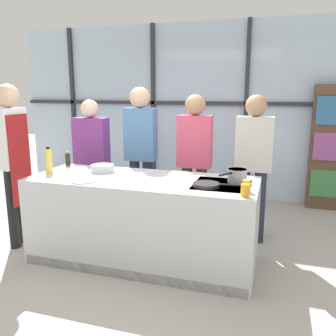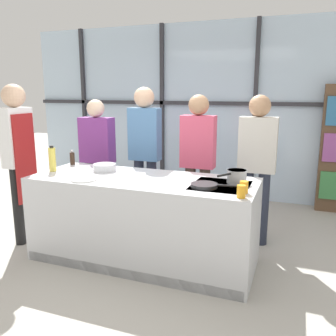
# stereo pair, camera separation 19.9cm
# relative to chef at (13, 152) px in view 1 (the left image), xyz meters

# --- Properties ---
(ground_plane) EXTENTS (18.00, 18.00, 0.00)m
(ground_plane) POSITION_rel_chef_xyz_m (1.49, 0.06, -1.08)
(ground_plane) COLOR #ADA89E
(back_window_wall) EXTENTS (6.40, 0.10, 2.80)m
(back_window_wall) POSITION_rel_chef_xyz_m (1.49, 2.62, 0.33)
(back_window_wall) COLOR silver
(back_window_wall) RESTS_ON ground_plane
(bookshelf) EXTENTS (0.45, 0.19, 1.83)m
(bookshelf) POSITION_rel_chef_xyz_m (3.44, 2.43, -0.16)
(bookshelf) COLOR brown
(bookshelf) RESTS_ON ground_plane
(demo_island) EXTENTS (2.27, 0.86, 0.88)m
(demo_island) POSITION_rel_chef_xyz_m (1.49, 0.05, -0.64)
(demo_island) COLOR silver
(demo_island) RESTS_ON ground_plane
(chef) EXTENTS (0.25, 0.36, 1.81)m
(chef) POSITION_rel_chef_xyz_m (0.00, 0.00, 0.00)
(chef) COLOR black
(chef) RESTS_ON ground_plane
(spectator_far_left) EXTENTS (0.44, 0.23, 1.63)m
(spectator_far_left) POSITION_rel_chef_xyz_m (0.46, 0.89, -0.16)
(spectator_far_left) COLOR black
(spectator_far_left) RESTS_ON ground_plane
(spectator_center_left) EXTENTS (0.39, 0.25, 1.78)m
(spectator_center_left) POSITION_rel_chef_xyz_m (1.14, 0.89, -0.03)
(spectator_center_left) COLOR #232838
(spectator_center_left) RESTS_ON ground_plane
(spectator_center_right) EXTENTS (0.40, 0.24, 1.69)m
(spectator_center_right) POSITION_rel_chef_xyz_m (1.83, 0.89, -0.10)
(spectator_center_right) COLOR #47382D
(spectator_center_right) RESTS_ON ground_plane
(spectator_far_right) EXTENTS (0.41, 0.24, 1.69)m
(spectator_far_right) POSITION_rel_chef_xyz_m (2.51, 0.89, -0.10)
(spectator_far_right) COLOR #232838
(spectator_far_right) RESTS_ON ground_plane
(frying_pan) EXTENTS (0.44, 0.24, 0.04)m
(frying_pan) POSITION_rel_chef_xyz_m (2.17, -0.07, -0.18)
(frying_pan) COLOR #232326
(frying_pan) RESTS_ON demo_island
(saucepan) EXTENTS (0.24, 0.32, 0.13)m
(saucepan) POSITION_rel_chef_xyz_m (2.40, 0.18, -0.13)
(saucepan) COLOR silver
(saucepan) RESTS_ON demo_island
(white_plate) EXTENTS (0.26, 0.26, 0.01)m
(white_plate) POSITION_rel_chef_xyz_m (0.99, -0.22, -0.19)
(white_plate) COLOR white
(white_plate) RESTS_ON demo_island
(mixing_bowl) EXTENTS (0.25, 0.25, 0.08)m
(mixing_bowl) POSITION_rel_chef_xyz_m (0.97, 0.20, -0.15)
(mixing_bowl) COLOR silver
(mixing_bowl) RESTS_ON demo_island
(oil_bottle) EXTENTS (0.07, 0.07, 0.28)m
(oil_bottle) POSITION_rel_chef_xyz_m (0.45, -0.00, -0.06)
(oil_bottle) COLOR #E0CC4C
(oil_bottle) RESTS_ON demo_island
(pepper_grinder) EXTENTS (0.06, 0.06, 0.18)m
(pepper_grinder) POSITION_rel_chef_xyz_m (0.44, 0.37, -0.12)
(pepper_grinder) COLOR #332319
(pepper_grinder) RESTS_ON demo_island
(juice_glass_near) EXTENTS (0.07, 0.07, 0.11)m
(juice_glass_near) POSITION_rel_chef_xyz_m (2.52, -0.28, -0.14)
(juice_glass_near) COLOR orange
(juice_glass_near) RESTS_ON demo_island
(juice_glass_far) EXTENTS (0.07, 0.07, 0.11)m
(juice_glass_far) POSITION_rel_chef_xyz_m (2.52, -0.14, -0.14)
(juice_glass_far) COLOR orange
(juice_glass_far) RESTS_ON demo_island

